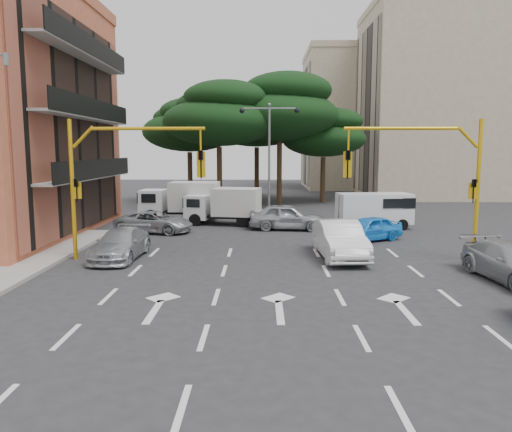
{
  "coord_description": "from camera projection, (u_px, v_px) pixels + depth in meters",
  "views": [
    {
      "loc": [
        -0.54,
        -19.11,
        4.73
      ],
      "look_at": [
        -0.8,
        4.32,
        1.6
      ],
      "focal_mm": 35.0,
      "sensor_mm": 36.0,
      "label": 1
    }
  ],
  "objects": [
    {
      "name": "street_lamp_center",
      "position": [
        269.0,
        139.0,
        34.7
      ],
      "size": [
        4.16,
        0.36,
        7.77
      ],
      "color": "slate",
      "rests_on": "median_strip"
    },
    {
      "name": "pine_left_far",
      "position": [
        190.0,
        125.0,
        44.45
      ],
      "size": [
        8.32,
        8.32,
        9.3
      ],
      "color": "#382616",
      "rests_on": "ground"
    },
    {
      "name": "apartment_beige_far",
      "position": [
        370.0,
        120.0,
        61.93
      ],
      "size": [
        16.2,
        12.15,
        16.7
      ],
      "color": "tan",
      "rests_on": "ground"
    },
    {
      "name": "pine_right",
      "position": [
        324.0,
        133.0,
        44.41
      ],
      "size": [
        7.49,
        7.49,
        8.37
      ],
      "color": "#382616",
      "rests_on": "ground"
    },
    {
      "name": "car_silver_wagon",
      "position": [
        121.0,
        244.0,
        21.7
      ],
      "size": [
        2.01,
        4.51,
        1.29
      ],
      "primitive_type": "imported",
      "rotation": [
        0.0,
        0.0,
        -0.05
      ],
      "color": "#A5A9AD",
      "rests_on": "ground"
    },
    {
      "name": "pine_back",
      "position": [
        257.0,
        119.0,
        47.27
      ],
      "size": [
        9.15,
        9.15,
        10.23
      ],
      "color": "#382616",
      "rests_on": "ground"
    },
    {
      "name": "van_white",
      "position": [
        374.0,
        210.0,
        30.08
      ],
      "size": [
        4.5,
        2.41,
        2.16
      ],
      "primitive_type": null,
      "rotation": [
        0.0,
        0.0,
        -1.46
      ],
      "color": "white",
      "rests_on": "ground"
    },
    {
      "name": "pine_center",
      "position": [
        280.0,
        107.0,
        42.2
      ],
      "size": [
        9.98,
        9.98,
        11.16
      ],
      "color": "#382616",
      "rests_on": "ground"
    },
    {
      "name": "box_truck_b",
      "position": [
        223.0,
        206.0,
        31.52
      ],
      "size": [
        5.01,
        2.77,
        2.33
      ],
      "primitive_type": null,
      "rotation": [
        0.0,
        0.0,
        1.4
      ],
      "color": "silver",
      "rests_on": "ground"
    },
    {
      "name": "pine_left_near",
      "position": [
        220.0,
        114.0,
        40.36
      ],
      "size": [
        9.15,
        9.15,
        10.23
      ],
      "color": "#382616",
      "rests_on": "ground"
    },
    {
      "name": "median_strip",
      "position": [
        269.0,
        216.0,
        35.41
      ],
      "size": [
        1.4,
        6.0,
        0.15
      ],
      "primitive_type": "cube",
      "color": "gray",
      "rests_on": "ground"
    },
    {
      "name": "car_blue_compact",
      "position": [
        369.0,
        229.0,
        25.96
      ],
      "size": [
        4.04,
        3.2,
        1.29
      ],
      "primitive_type": "imported",
      "rotation": [
        0.0,
        0.0,
        -1.05
      ],
      "color": "#1B84E5",
      "rests_on": "ground"
    },
    {
      "name": "car_silver_cross_b",
      "position": [
        287.0,
        217.0,
        29.56
      ],
      "size": [
        4.64,
        2.18,
        1.53
      ],
      "primitive_type": "imported",
      "rotation": [
        0.0,
        0.0,
        1.49
      ],
      "color": "#A5A8AE",
      "rests_on": "ground"
    },
    {
      "name": "box_truck_a",
      "position": [
        181.0,
        201.0,
        33.33
      ],
      "size": [
        5.37,
        2.45,
        2.59
      ],
      "primitive_type": null,
      "rotation": [
        0.0,
        0.0,
        1.53
      ],
      "color": "white",
      "rests_on": "ground"
    },
    {
      "name": "car_silver_cross_a",
      "position": [
        154.0,
        222.0,
        28.53
      ],
      "size": [
        4.73,
        2.89,
        1.23
      ],
      "primitive_type": "imported",
      "rotation": [
        0.0,
        0.0,
        1.37
      ],
      "color": "#A4A8AC",
      "rests_on": "ground"
    },
    {
      "name": "signal_mast_right",
      "position": [
        436.0,
        170.0,
        20.95
      ],
      "size": [
        5.79,
        0.37,
        6.0
      ],
      "color": "gold",
      "rests_on": "ground"
    },
    {
      "name": "signal_mast_left",
      "position": [
        114.0,
        170.0,
        21.1
      ],
      "size": [
        5.79,
        0.37,
        6.0
      ],
      "color": "gold",
      "rests_on": "ground"
    },
    {
      "name": "car_white_hatch",
      "position": [
        340.0,
        239.0,
        21.86
      ],
      "size": [
        1.99,
        5.03,
        1.63
      ],
      "primitive_type": "imported",
      "rotation": [
        0.0,
        0.0,
        0.05
      ],
      "color": "silver",
      "rests_on": "ground"
    },
    {
      "name": "ground",
      "position": [
        275.0,
        271.0,
        19.56
      ],
      "size": [
        120.0,
        120.0,
        0.0
      ],
      "primitive_type": "plane",
      "color": "#28282B",
      "rests_on": "ground"
    },
    {
      "name": "apartment_beige_near",
      "position": [
        466.0,
        103.0,
        49.82
      ],
      "size": [
        20.2,
        12.15,
        18.7
      ],
      "color": "tan",
      "rests_on": "ground"
    }
  ]
}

